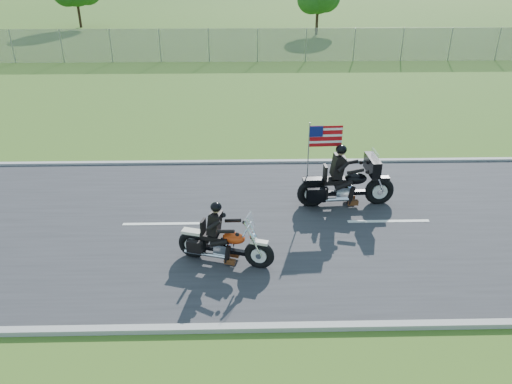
{
  "coord_description": "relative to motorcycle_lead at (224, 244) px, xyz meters",
  "views": [
    {
      "loc": [
        0.17,
        -11.5,
        6.78
      ],
      "look_at": [
        0.44,
        0.0,
        0.96
      ],
      "focal_mm": 35.0,
      "sensor_mm": 36.0,
      "label": 1
    }
  ],
  "objects": [
    {
      "name": "road",
      "position": [
        0.35,
        1.75,
        -0.48
      ],
      "size": [
        120.0,
        8.0,
        0.04
      ],
      "primitive_type": "cube",
      "color": "#28282B",
      "rests_on": "ground"
    },
    {
      "name": "fence",
      "position": [
        -4.65,
        21.75,
        0.5
      ],
      "size": [
        60.0,
        0.03,
        2.0
      ],
      "primitive_type": "cube",
      "color": "gray",
      "rests_on": "ground"
    },
    {
      "name": "curb_north",
      "position": [
        0.35,
        5.8,
        -0.45
      ],
      "size": [
        120.0,
        0.18,
        0.12
      ],
      "primitive_type": "cube",
      "color": "#9E9B93",
      "rests_on": "ground"
    },
    {
      "name": "motorcycle_follow",
      "position": [
        3.34,
        2.75,
        0.13
      ],
      "size": [
        2.78,
        0.92,
        2.32
      ],
      "rotation": [
        0.0,
        0.0,
        0.05
      ],
      "color": "black",
      "rests_on": "ground"
    },
    {
      "name": "ground",
      "position": [
        0.35,
        1.75,
        -0.5
      ],
      "size": [
        420.0,
        420.0,
        0.0
      ],
      "primitive_type": "plane",
      "color": "#284C17",
      "rests_on": "ground"
    },
    {
      "name": "curb_south",
      "position": [
        0.35,
        -2.3,
        -0.45
      ],
      "size": [
        120.0,
        0.18,
        0.12
      ],
      "primitive_type": "cube",
      "color": "#9E9B93",
      "rests_on": "ground"
    },
    {
      "name": "motorcycle_lead",
      "position": [
        0.0,
        0.0,
        0.0
      ],
      "size": [
        2.29,
        1.01,
        1.58
      ],
      "rotation": [
        0.0,
        0.0,
        -0.29
      ],
      "color": "black",
      "rests_on": "ground"
    }
  ]
}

